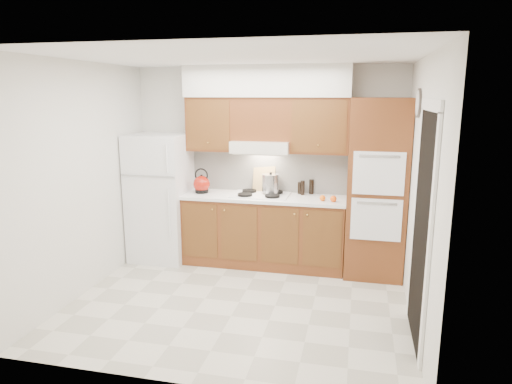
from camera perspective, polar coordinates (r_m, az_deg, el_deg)
floor at (r=5.16m, az=-2.10°, el=-13.59°), size 3.60×3.60×0.00m
ceiling at (r=4.66m, az=-2.36°, el=16.56°), size 3.60×3.60×0.00m
wall_back at (r=6.18m, az=1.37°, el=3.40°), size 3.60×0.02×2.60m
wall_left at (r=5.49m, az=-20.71°, el=1.48°), size 0.02×3.00×2.60m
wall_right at (r=4.63m, az=19.86°, el=-0.32°), size 0.02×3.00×2.60m
fridge at (r=6.36m, az=-11.82°, el=-0.65°), size 0.75×0.72×1.72m
base_cabinets at (r=6.08m, az=1.00°, el=-4.97°), size 2.11×0.60×0.90m
countertop at (r=5.95m, az=1.00°, el=-0.67°), size 2.13×0.62×0.04m
backsplash at (r=6.18m, az=1.57°, el=2.64°), size 2.11×0.03×0.56m
oven_cabinet at (r=5.78m, az=14.83°, el=0.37°), size 0.70×0.65×2.20m
upper_cab_left at (r=6.15m, az=-5.53°, el=8.45°), size 0.63×0.33×0.70m
upper_cab_right at (r=5.86m, az=8.02°, el=8.21°), size 0.73×0.33×0.70m
range_hood at (r=5.93m, az=0.72°, el=5.71°), size 0.75×0.45×0.15m
upper_cab_over_hood at (r=5.96m, az=0.85°, el=9.12°), size 0.75×0.33×0.55m
soffit at (r=5.93m, az=1.32°, el=13.69°), size 2.13×0.36×0.40m
cooktop at (r=5.97m, az=0.57°, el=-0.36°), size 0.74×0.50×0.01m
doorway at (r=4.35m, az=20.00°, el=-4.51°), size 0.02×0.90×2.10m
wall_clock at (r=5.07m, az=19.66°, el=10.43°), size 0.02×0.30×0.30m
kettle at (r=6.14m, az=-6.82°, el=1.00°), size 0.25×0.25×0.22m
cutting_board at (r=6.17m, az=1.02°, el=1.87°), size 0.30×0.11×0.40m
stock_pot at (r=6.00m, az=1.83°, el=1.06°), size 0.29×0.29×0.23m
condiment_a at (r=6.02m, az=5.86°, el=0.53°), size 0.07×0.07×0.19m
condiment_b at (r=6.09m, az=6.94°, el=0.67°), size 0.07×0.07×0.19m
condiment_c at (r=6.07m, az=5.49°, el=0.50°), size 0.07×0.07×0.16m
orange_near at (r=5.68m, az=9.65°, el=-0.85°), size 0.10×0.10×0.08m
orange_far at (r=5.72m, az=8.32°, el=-0.75°), size 0.08×0.08×0.07m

